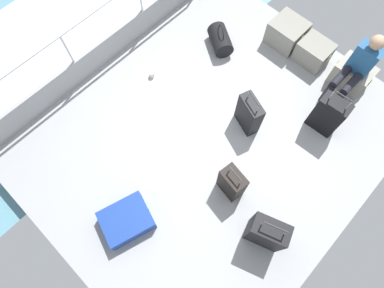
% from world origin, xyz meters
% --- Properties ---
extents(ground_plane, '(4.40, 5.20, 0.06)m').
position_xyz_m(ground_plane, '(0.00, 0.00, -0.03)').
color(ground_plane, '#939699').
extents(gunwale_port, '(0.06, 5.20, 0.45)m').
position_xyz_m(gunwale_port, '(-2.17, 0.00, 0.23)').
color(gunwale_port, '#939699').
rests_on(gunwale_port, ground_plane).
extents(railing_port, '(0.04, 4.20, 1.02)m').
position_xyz_m(railing_port, '(-2.17, 0.00, 0.78)').
color(railing_port, silver).
rests_on(railing_port, ground_plane).
extents(sea_wake, '(12.00, 12.00, 0.01)m').
position_xyz_m(sea_wake, '(-3.60, 0.00, -0.34)').
color(sea_wake, '#598C9E').
rests_on(sea_wake, ground_plane).
extents(cargo_crate_0, '(0.56, 0.50, 0.41)m').
position_xyz_m(cargo_crate_0, '(-0.30, 2.14, 0.21)').
color(cargo_crate_0, gray).
rests_on(cargo_crate_0, ground_plane).
extents(cargo_crate_1, '(0.53, 0.43, 0.37)m').
position_xyz_m(cargo_crate_1, '(0.24, 2.14, 0.19)').
color(cargo_crate_1, gray).
rests_on(cargo_crate_1, ground_plane).
extents(cargo_crate_2, '(0.57, 0.42, 0.39)m').
position_xyz_m(cargo_crate_2, '(0.93, 2.19, 0.20)').
color(cargo_crate_2, '#9E9989').
rests_on(cargo_crate_2, ground_plane).
extents(passenger_seated, '(0.34, 0.66, 1.09)m').
position_xyz_m(passenger_seated, '(0.93, 2.01, 0.57)').
color(passenger_seated, '#26598C').
rests_on(passenger_seated, ground_plane).
extents(suitcase_0, '(0.51, 0.39, 0.81)m').
position_xyz_m(suitcase_0, '(1.45, -0.62, 0.32)').
color(suitcase_0, black).
rests_on(suitcase_0, ground_plane).
extents(suitcase_1, '(0.37, 0.27, 0.68)m').
position_xyz_m(suitcase_1, '(0.73, -0.42, 0.28)').
color(suitcase_1, black).
rests_on(suitcase_1, ground_plane).
extents(suitcase_2, '(0.43, 0.26, 0.86)m').
position_xyz_m(suitcase_2, '(1.06, 1.26, 0.33)').
color(suitcase_2, black).
rests_on(suitcase_2, ground_plane).
extents(suitcase_3, '(0.66, 0.74, 0.25)m').
position_xyz_m(suitcase_3, '(0.05, -1.71, 0.13)').
color(suitcase_3, navy).
rests_on(suitcase_3, ground_plane).
extents(suitcase_4, '(0.45, 0.31, 0.76)m').
position_xyz_m(suitcase_4, '(0.24, 0.50, 0.31)').
color(suitcase_4, black).
rests_on(suitcase_4, ground_plane).
extents(duffel_bag, '(0.59, 0.53, 0.45)m').
position_xyz_m(duffel_bag, '(-1.02, 1.31, 0.16)').
color(duffel_bag, black).
rests_on(duffel_bag, ground_plane).
extents(paper_cup, '(0.08, 0.08, 0.10)m').
position_xyz_m(paper_cup, '(-1.41, 0.11, 0.05)').
color(paper_cup, white).
rests_on(paper_cup, ground_plane).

